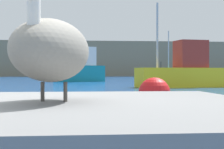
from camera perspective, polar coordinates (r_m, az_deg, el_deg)
The scene contains 7 objects.
hillside_backdrop at distance 80.73m, azimuth -6.05°, elevation 2.23°, with size 140.00×14.55×6.97m, color #7F755B.
pier_dock at distance 2.90m, azimuth -9.08°, elevation -10.71°, with size 3.26×2.98×0.66m, color gray.
pelican at distance 2.84m, azimuth -9.18°, elevation 3.80°, with size 0.77×1.36×0.88m.
fishing_boat_green at distance 43.69m, azimuth 10.47°, elevation 0.37°, with size 5.29×2.30×5.53m.
fishing_boat_teal at distance 34.82m, azimuth -4.67°, elevation 0.80°, with size 4.76×3.38×4.53m.
fishing_boat_yellow at distance 22.41m, azimuth 11.05°, elevation 0.46°, with size 5.75×2.53×4.84m.
mooring_buoy at distance 8.98m, azimuth 6.40°, elevation -2.86°, with size 0.76×0.76×0.76m, color red.
Camera 1 is at (0.56, -3.39, 0.89)m, focal length 60.60 mm.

